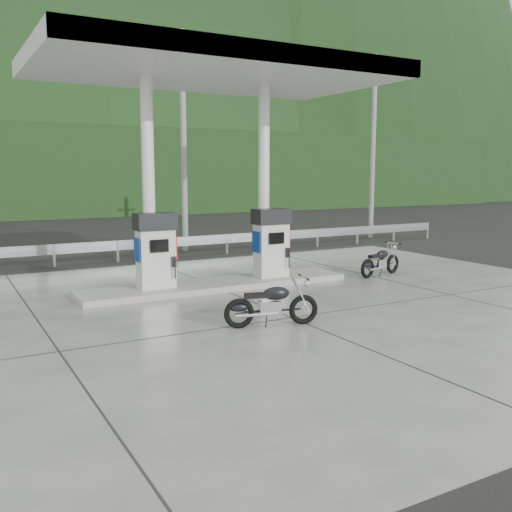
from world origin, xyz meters
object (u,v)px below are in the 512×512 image
gas_pump_left (156,251)px  gas_pump_right (271,243)px  motorcycle_left (272,305)px  motorcycle_right (380,262)px

gas_pump_left → gas_pump_right: same height
gas_pump_right → gas_pump_left: bearing=180.0°
gas_pump_left → motorcycle_left: 4.00m
gas_pump_left → motorcycle_left: (0.94, -3.83, -0.64)m
motorcycle_left → motorcycle_right: motorcycle_left is taller
motorcycle_left → motorcycle_right: (5.45, 3.13, -0.02)m
gas_pump_left → motorcycle_left: size_ratio=1.04×
gas_pump_right → motorcycle_right: (3.18, -0.71, -0.66)m
gas_pump_left → motorcycle_left: bearing=-76.2°
motorcycle_left → motorcycle_right: 6.28m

